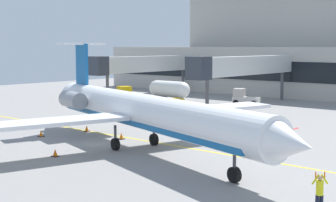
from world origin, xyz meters
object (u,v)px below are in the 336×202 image
at_px(regional_jet, 140,111).
at_px(baggage_tug, 171,108).
at_px(fuel_tank, 169,89).
at_px(marshaller, 320,192).
at_px(belt_loader, 244,98).
at_px(pushback_tractor, 120,95).

relative_size(regional_jet, baggage_tug, 8.23).
bearing_deg(fuel_tank, regional_jet, -52.73).
xyz_separation_m(regional_jet, marshaller, (16.15, -4.78, -1.90)).
xyz_separation_m(baggage_tug, belt_loader, (0.57, 14.12, 0.08)).
distance_m(pushback_tractor, belt_loader, 16.83).
relative_size(baggage_tug, pushback_tractor, 0.88).
bearing_deg(pushback_tractor, fuel_tank, 73.84).
height_order(pushback_tractor, belt_loader, pushback_tractor).
xyz_separation_m(pushback_tractor, marshaller, (40.00, -25.38, -0.02)).
xyz_separation_m(regional_jet, belt_loader, (-9.60, 29.55, -1.92)).
bearing_deg(belt_loader, regional_jet, -72.01).
relative_size(belt_loader, marshaller, 1.94).
bearing_deg(baggage_tug, pushback_tractor, 159.28).
distance_m(belt_loader, fuel_tank, 12.07).
distance_m(regional_jet, baggage_tug, 18.58).
bearing_deg(fuel_tank, marshaller, -41.30).
distance_m(regional_jet, marshaller, 16.94).
bearing_deg(belt_loader, fuel_tank, -174.51).
distance_m(pushback_tractor, marshaller, 47.38).
xyz_separation_m(fuel_tank, marshaller, (37.75, -33.17, -0.50)).
distance_m(regional_jet, belt_loader, 31.12).
relative_size(pushback_tractor, fuel_tank, 0.61).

